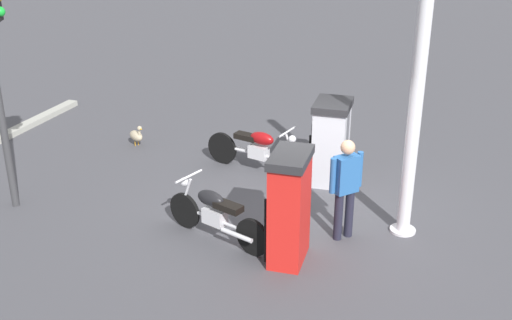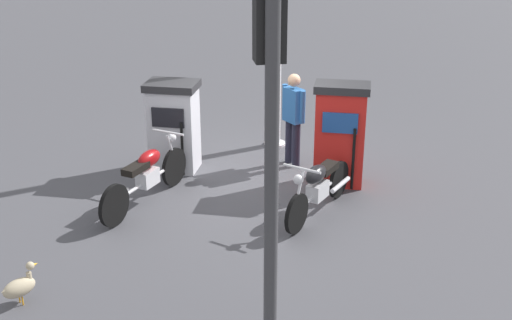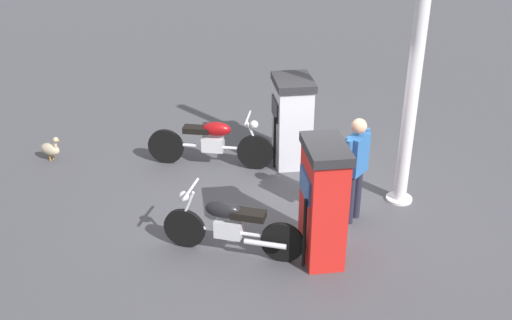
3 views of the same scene
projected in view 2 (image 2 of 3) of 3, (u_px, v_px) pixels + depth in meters
ground_plane at (253, 179)px, 10.56m from camera, size 120.00×120.00×0.00m
fuel_pump_near at (174, 126)px, 10.67m from camera, size 0.67×0.86×1.51m
fuel_pump_far at (340, 134)px, 10.10m from camera, size 0.56×0.86×1.64m
motorcycle_near_pump at (147, 175)px, 9.57m from camera, size 2.10×0.77×0.95m
motorcycle_far_pump at (318, 186)px, 9.21m from camera, size 1.83×0.84×0.93m
attendant_person at (293, 114)px, 10.81m from camera, size 0.45×0.48×1.59m
wandering_duck at (20, 286)px, 7.26m from camera, size 0.45×0.36×0.47m
roadside_traffic_light at (270, 123)px, 5.22m from camera, size 0.40×0.30×3.80m
canopy_support_pole at (276, 31)px, 11.21m from camera, size 0.40×0.40×4.37m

